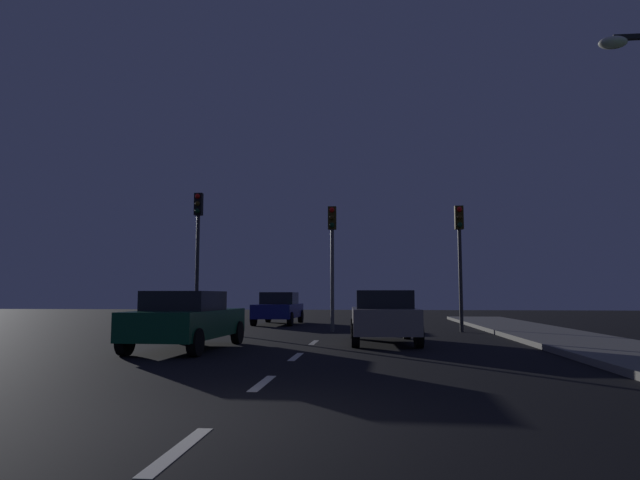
{
  "coord_description": "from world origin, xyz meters",
  "views": [
    {
      "loc": [
        1.75,
        -6.2,
        1.38
      ],
      "look_at": [
        -0.17,
        13.82,
        3.38
      ],
      "focal_mm": 31.24,
      "sensor_mm": 36.0,
      "label": 1
    }
  ],
  "objects_px": {
    "traffic_signal_right": "(460,243)",
    "car_adjacent_lane": "(187,319)",
    "traffic_signal_center": "(332,243)",
    "car_oncoming_far": "(279,308)",
    "traffic_signal_left": "(198,234)",
    "car_stopped_ahead": "(383,316)"
  },
  "relations": [
    {
      "from": "traffic_signal_right",
      "to": "car_adjacent_lane",
      "type": "distance_m",
      "value": 11.27
    },
    {
      "from": "traffic_signal_center",
      "to": "car_adjacent_lane",
      "type": "xyz_separation_m",
      "value": [
        -3.21,
        -7.41,
        -2.63
      ]
    },
    {
      "from": "traffic_signal_center",
      "to": "traffic_signal_right",
      "type": "bearing_deg",
      "value": -0.0
    },
    {
      "from": "traffic_signal_center",
      "to": "traffic_signal_right",
      "type": "height_order",
      "value": "traffic_signal_center"
    },
    {
      "from": "car_adjacent_lane",
      "to": "traffic_signal_right",
      "type": "bearing_deg",
      "value": 42.5
    },
    {
      "from": "traffic_signal_right",
      "to": "car_oncoming_far",
      "type": "height_order",
      "value": "traffic_signal_right"
    },
    {
      "from": "traffic_signal_left",
      "to": "car_adjacent_lane",
      "type": "height_order",
      "value": "traffic_signal_left"
    },
    {
      "from": "car_oncoming_far",
      "to": "traffic_signal_right",
      "type": "bearing_deg",
      "value": -33.41
    },
    {
      "from": "traffic_signal_center",
      "to": "car_stopped_ahead",
      "type": "xyz_separation_m",
      "value": [
        1.86,
        -5.07,
        -2.62
      ]
    },
    {
      "from": "traffic_signal_right",
      "to": "car_adjacent_lane",
      "type": "xyz_separation_m",
      "value": [
        -8.09,
        -7.41,
        -2.6
      ]
    },
    {
      "from": "car_stopped_ahead",
      "to": "car_oncoming_far",
      "type": "height_order",
      "value": "car_oncoming_far"
    },
    {
      "from": "traffic_signal_center",
      "to": "car_oncoming_far",
      "type": "xyz_separation_m",
      "value": [
        -2.97,
        5.17,
        -2.62
      ]
    },
    {
      "from": "car_stopped_ahead",
      "to": "traffic_signal_right",
      "type": "bearing_deg",
      "value": 59.3
    },
    {
      "from": "traffic_signal_center",
      "to": "car_oncoming_far",
      "type": "relative_size",
      "value": 1.09
    },
    {
      "from": "traffic_signal_left",
      "to": "car_stopped_ahead",
      "type": "xyz_separation_m",
      "value": [
        7.24,
        -5.07,
        -3.02
      ]
    },
    {
      "from": "traffic_signal_right",
      "to": "car_oncoming_far",
      "type": "distance_m",
      "value": 9.74
    },
    {
      "from": "traffic_signal_right",
      "to": "car_oncoming_far",
      "type": "xyz_separation_m",
      "value": [
        -7.84,
        5.17,
        -2.59
      ]
    },
    {
      "from": "traffic_signal_left",
      "to": "car_stopped_ahead",
      "type": "distance_m",
      "value": 9.34
    },
    {
      "from": "traffic_signal_right",
      "to": "traffic_signal_center",
      "type": "bearing_deg",
      "value": 180.0
    },
    {
      "from": "traffic_signal_right",
      "to": "car_stopped_ahead",
      "type": "xyz_separation_m",
      "value": [
        -3.01,
        -5.07,
        -2.59
      ]
    },
    {
      "from": "car_stopped_ahead",
      "to": "car_oncoming_far",
      "type": "relative_size",
      "value": 0.95
    },
    {
      "from": "traffic_signal_left",
      "to": "traffic_signal_right",
      "type": "relative_size",
      "value": 1.14
    }
  ]
}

